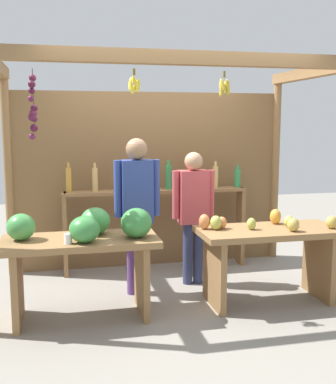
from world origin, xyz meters
The scene contains 7 objects.
ground_plane centered at (0.00, 0.00, 0.00)m, with size 12.00×12.00×0.00m, color gray.
market_stall centered at (-0.01, 0.43, 1.38)m, with size 3.50×1.84×2.42m.
fruit_counter_left centered at (-0.89, -0.66, 0.69)m, with size 1.42×0.64×1.03m.
fruit_counter_right centered at (0.92, -0.65, 0.58)m, with size 1.43×0.64×0.92m.
bottle_shelf_unit centered at (0.05, 0.65, 0.83)m, with size 2.25×0.22×1.35m.
vendor_man centered at (-0.32, -0.13, 0.99)m, with size 0.48×0.22×1.65m.
vendor_woman centered at (0.34, 0.05, 0.88)m, with size 0.48×0.20×1.49m.
Camera 1 is at (-1.07, -4.96, 1.81)m, focal length 44.47 mm.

